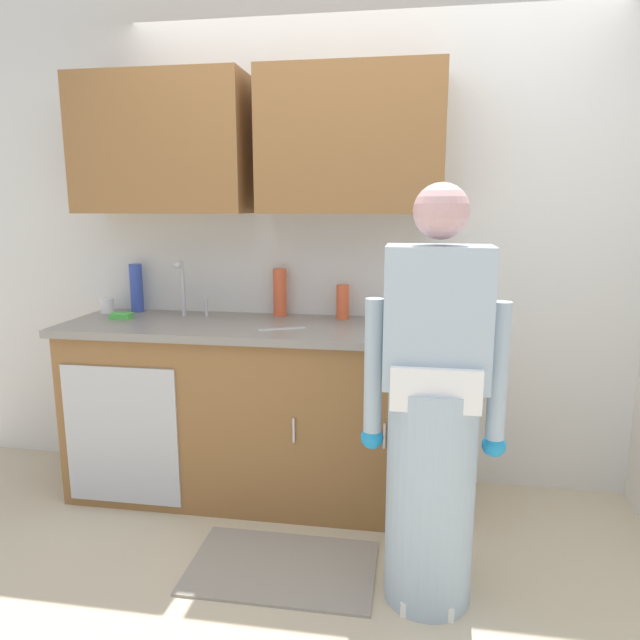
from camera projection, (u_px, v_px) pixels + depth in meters
name	position (u px, v px, depth m)	size (l,w,h in m)	color
ground_plane	(338.00, 582.00, 2.40)	(9.00, 9.00, 0.00)	beige
kitchen_wall_with_uppers	(338.00, 218.00, 3.10)	(4.80, 0.44, 2.70)	silver
counter_cabinet	(253.00, 413.00, 3.07)	(1.90, 0.62, 0.90)	brown
countertop	(251.00, 327.00, 2.98)	(1.96, 0.66, 0.04)	gray
sink	(181.00, 324.00, 3.05)	(0.50, 0.36, 0.35)	#B7BABF
person_at_sink	(433.00, 433.00, 2.18)	(0.55, 0.34, 1.62)	white
floor_mat	(282.00, 567.00, 2.48)	(0.80, 0.50, 0.01)	gray
bottle_cleaner_spray	(343.00, 302.00, 3.09)	(0.07, 0.07, 0.19)	#E05933
bottle_soap	(280.00, 292.00, 3.17)	(0.07, 0.07, 0.26)	#E05933
bottle_water_tall	(137.00, 288.00, 3.29)	(0.07, 0.07, 0.27)	#334CB2
cup_by_sink	(107.00, 306.00, 3.27)	(0.08, 0.08, 0.08)	white
knife_on_counter	(282.00, 329.00, 2.84)	(0.24, 0.02, 0.01)	silver
sponge	(121.00, 316.00, 3.11)	(0.11, 0.07, 0.03)	#4CBF4C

